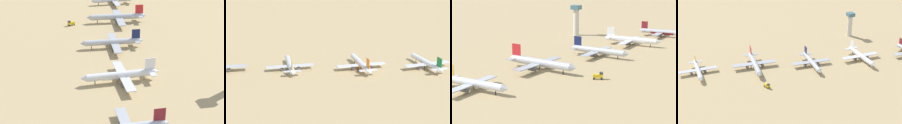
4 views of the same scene
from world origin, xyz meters
TOP-DOWN VIEW (x-y plane):
  - ground_plane at (0.00, 0.00)m, footprint 1800.00×1800.00m
  - parked_jet_2 at (-8.86, -48.20)m, footprint 40.16×32.55m
  - parked_jet_3 at (-2.79, 0.07)m, footprint 47.39×38.52m
  - parked_jet_4 at (10.27, 48.87)m, footprint 42.48×34.48m
  - parked_jet_5 at (14.69, 96.46)m, footprint 44.47×36.06m
  - service_truck at (33.84, 0.47)m, footprint 5.69×4.47m

SIDE VIEW (x-z plane):
  - ground_plane at x=0.00m, z-range 0.00..0.00m
  - service_truck at x=33.84m, z-range 0.13..4.03m
  - parked_jet_2 at x=-8.86m, z-range -1.89..9.71m
  - parked_jet_4 at x=10.27m, z-range -2.00..10.26m
  - parked_jet_5 at x=14.69m, z-range -2.15..10.69m
  - parked_jet_3 at x=-2.79m, z-range -2.23..11.43m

